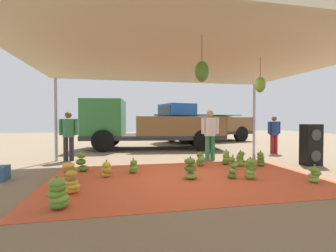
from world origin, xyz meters
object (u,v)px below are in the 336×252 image
banana_bunch_10 (240,159)px  banana_bunch_4 (72,183)px  cargo_truck_main (147,125)px  speaker_stack (311,145)px  banana_bunch_6 (82,163)px  banana_bunch_7 (107,170)px  banana_bunch_3 (134,167)px  banana_bunch_13 (261,160)px  banana_bunch_9 (232,168)px  banana_bunch_0 (250,169)px  worker_0 (274,132)px  banana_bunch_2 (226,158)px  worker_2 (68,132)px  banana_bunch_11 (58,194)px  banana_bunch_5 (314,175)px  banana_bunch_1 (69,173)px  cargo_truck_far (203,124)px  worker_1 (210,131)px  banana_bunch_8 (190,169)px  banana_bunch_12 (201,159)px

banana_bunch_10 → banana_bunch_4: bearing=-157.9°
cargo_truck_main → speaker_stack: (4.62, -5.32, -0.53)m
banana_bunch_6 → speaker_stack: 7.02m
banana_bunch_4 → banana_bunch_7: bearing=64.6°
banana_bunch_3 → banana_bunch_13: 3.91m
banana_bunch_9 → banana_bunch_10: bearing=55.1°
banana_bunch_0 → worker_0: worker_0 is taller
banana_bunch_2 → banana_bunch_4: bearing=-152.5°
banana_bunch_6 → banana_bunch_4: bearing=-86.9°
speaker_stack → banana_bunch_9: bearing=-160.9°
banana_bunch_13 → banana_bunch_3: bearing=-177.7°
banana_bunch_6 → banana_bunch_7: bearing=-48.1°
worker_2 → banana_bunch_11: bearing=-81.1°
banana_bunch_3 → banana_bunch_5: (4.00, -1.84, 0.01)m
banana_bunch_0 → banana_bunch_2: 1.88m
banana_bunch_7 → banana_bunch_1: bearing=-157.9°
banana_bunch_13 → banana_bunch_0: bearing=-130.0°
banana_bunch_0 → banana_bunch_3: bearing=155.6°
worker_0 → worker_2: bearing=-178.6°
banana_bunch_5 → cargo_truck_main: size_ratio=0.06×
worker_2 → speaker_stack: (7.71, -2.34, -0.35)m
worker_2 → worker_0: bearing=1.4°
cargo_truck_far → worker_1: cargo_truck_far is taller
banana_bunch_10 → worker_0: 3.72m
banana_bunch_0 → banana_bunch_8: 1.46m
banana_bunch_8 → worker_2: worker_2 is taller
worker_2 → banana_bunch_5: bearing=-34.6°
worker_0 → worker_1: bearing=-163.4°
banana_bunch_1 → worker_0: bearing=23.2°
banana_bunch_10 → cargo_truck_far: 8.34m
banana_bunch_0 → banana_bunch_13: banana_bunch_0 is taller
banana_bunch_3 → banana_bunch_10: 3.29m
banana_bunch_2 → cargo_truck_far: 8.06m
banana_bunch_11 → speaker_stack: size_ratio=0.42×
banana_bunch_9 → worker_1: (0.48, 2.70, 0.79)m
banana_bunch_0 → banana_bunch_13: (1.17, 1.40, -0.03)m
banana_bunch_8 → banana_bunch_11: 3.02m
banana_bunch_10 → banana_bunch_11: bearing=-150.4°
banana_bunch_7 → banana_bunch_8: banana_bunch_8 is taller
banana_bunch_1 → banana_bunch_3: (1.51, 0.68, -0.05)m
banana_bunch_0 → banana_bunch_12: 1.89m
cargo_truck_far → worker_2: size_ratio=3.69×
banana_bunch_9 → banana_bunch_4: bearing=-172.2°
banana_bunch_9 → speaker_stack: size_ratio=0.44×
banana_bunch_4 → banana_bunch_6: size_ratio=0.89×
banana_bunch_8 → banana_bunch_11: banana_bunch_8 is taller
banana_bunch_8 → worker_0: 5.99m
banana_bunch_3 → banana_bunch_6: 1.47m
banana_bunch_7 → banana_bunch_13: banana_bunch_13 is taller
worker_1 → banana_bunch_6: bearing=-164.7°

